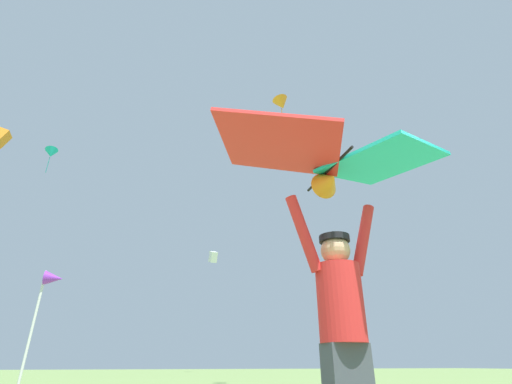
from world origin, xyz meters
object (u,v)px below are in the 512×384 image
object	(u,v)px
distant_kite_teal_high_right	(51,153)
marker_flag	(50,288)
kite_flyer_person	(342,325)
distant_kite_orange_overhead_distant	(281,104)
distant_kite_white_low_right	(213,257)
distant_kite_orange_low_left	(0,138)
held_stunt_kite	(333,159)

from	to	relation	value
distant_kite_teal_high_right	marker_flag	distance (m)	23.27
kite_flyer_person	distant_kite_orange_overhead_distant	xyz separation A→B (m)	(3.41, 9.09, 9.80)
distant_kite_white_low_right	marker_flag	bearing A→B (deg)	-106.10
distant_kite_orange_low_left	held_stunt_kite	bearing A→B (deg)	-62.98
distant_kite_teal_high_right	marker_flag	bearing A→B (deg)	-73.18
distant_kite_teal_high_right	marker_flag	size ratio (longest dim) A/B	0.95
distant_kite_orange_low_left	marker_flag	xyz separation A→B (m)	(8.75, -18.11, -12.71)
distant_kite_white_low_right	distant_kite_orange_overhead_distant	world-z (taller)	distant_kite_white_low_right
held_stunt_kite	distant_kite_orange_low_left	bearing A→B (deg)	117.02
distant_kite_white_low_right	distant_kite_teal_high_right	distance (m)	17.82
distant_kite_orange_low_left	marker_flag	size ratio (longest dim) A/B	0.70
held_stunt_kite	distant_kite_orange_low_left	xyz separation A→B (m)	(-11.59, 22.73, 12.28)
distant_kite_white_low_right	marker_flag	world-z (taller)	distant_kite_white_low_right
held_stunt_kite	distant_kite_orange_low_left	world-z (taller)	distant_kite_orange_low_left
kite_flyer_person	marker_flag	size ratio (longest dim) A/B	0.91
distant_kite_white_low_right	marker_flag	xyz separation A→B (m)	(-8.39, -29.08, -8.72)
distant_kite_white_low_right	distant_kite_teal_high_right	bearing A→B (deg)	-143.89
kite_flyer_person	marker_flag	distance (m)	5.41
kite_flyer_person	held_stunt_kite	distance (m)	1.34
kite_flyer_person	distant_kite_orange_low_left	distance (m)	28.84
distant_kite_orange_overhead_distant	distant_kite_teal_high_right	distance (m)	18.92
held_stunt_kite	distant_kite_teal_high_right	size ratio (longest dim) A/B	1.09
held_stunt_kite	distant_kite_teal_high_right	world-z (taller)	distant_kite_teal_high_right
distant_kite_teal_high_right	marker_flag	xyz separation A→B (m)	(5.69, -18.81, -12.46)
distant_kite_orange_overhead_distant	marker_flag	size ratio (longest dim) A/B	0.73
kite_flyer_person	held_stunt_kite	xyz separation A→B (m)	(-0.00, -0.10, 1.33)
held_stunt_kite	distant_kite_orange_overhead_distant	size ratio (longest dim) A/B	1.42
kite_flyer_person	held_stunt_kite	world-z (taller)	held_stunt_kite
distant_kite_orange_overhead_distant	distant_kite_teal_high_right	world-z (taller)	distant_kite_teal_high_right
held_stunt_kite	distant_kite_white_low_right	xyz separation A→B (m)	(5.55, 33.70, 8.29)
held_stunt_kite	marker_flag	size ratio (longest dim) A/B	1.04
kite_flyer_person	distant_kite_orange_overhead_distant	size ratio (longest dim) A/B	1.24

